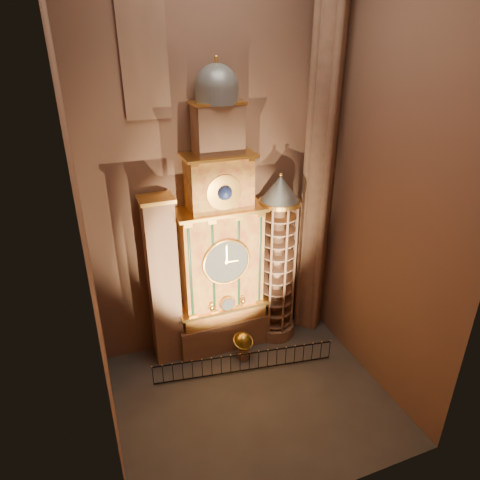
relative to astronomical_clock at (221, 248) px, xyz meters
name	(u,v)px	position (x,y,z in m)	size (l,w,h in m)	color
floor	(253,397)	(0.00, -4.96, -6.68)	(14.00, 14.00, 0.00)	#383330
wall_back	(213,170)	(0.00, 1.04, 4.32)	(22.00, 22.00, 0.00)	brown
wall_left	(84,231)	(-7.00, -4.96, 4.32)	(22.00, 22.00, 0.00)	brown
wall_right	(390,188)	(7.00, -4.96, 4.32)	(22.00, 22.00, 0.00)	brown
astronomical_clock	(221,248)	(0.00, 0.00, 0.00)	(5.60, 2.41, 16.70)	#8C634C
portrait_tower	(163,282)	(-3.40, 0.02, -1.53)	(1.80, 1.60, 10.20)	#8C634C
stair_turret	(277,262)	(3.50, -0.26, -1.41)	(2.50, 2.50, 10.80)	#8C634C
gothic_pier	(320,163)	(6.10, 0.04, 4.32)	(2.04, 2.04, 22.00)	#8C634C
stained_glass_window	(144,62)	(-3.20, 0.95, 9.82)	(2.20, 0.14, 5.20)	navy
celestial_globe	(243,344)	(0.69, -1.84, -5.62)	(1.47, 1.42, 1.76)	#8C634C
iron_railing	(245,362)	(0.33, -2.98, -5.99)	(10.25, 1.65, 1.26)	black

